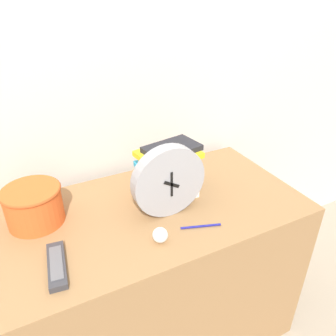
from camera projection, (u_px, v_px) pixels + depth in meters
name	position (u px, v px, depth m)	size (l,w,h in m)	color
wall_back	(90.00, 62.00, 1.25)	(6.00, 0.04, 2.40)	beige
desk	(136.00, 283.00, 1.37)	(1.31, 0.60, 0.73)	olive
desk_clock	(169.00, 181.00, 1.14)	(0.27, 0.05, 0.27)	#99999E
book_stack	(167.00, 170.00, 1.28)	(0.25, 0.21, 0.20)	white
basket	(34.00, 204.00, 1.12)	(0.20, 0.20, 0.13)	#E05623
tv_remote	(57.00, 265.00, 0.96)	(0.07, 0.19, 0.02)	#333338
crumpled_paper_ball	(160.00, 235.00, 1.06)	(0.05, 0.05, 0.05)	white
pen	(201.00, 226.00, 1.13)	(0.14, 0.05, 0.01)	navy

